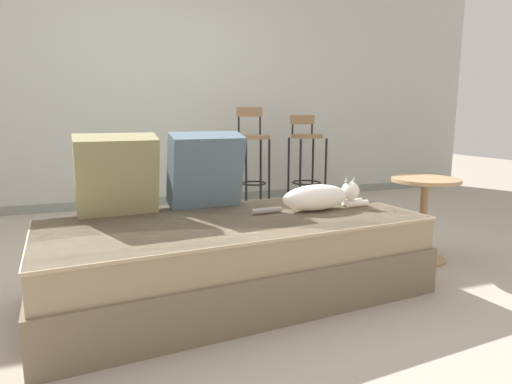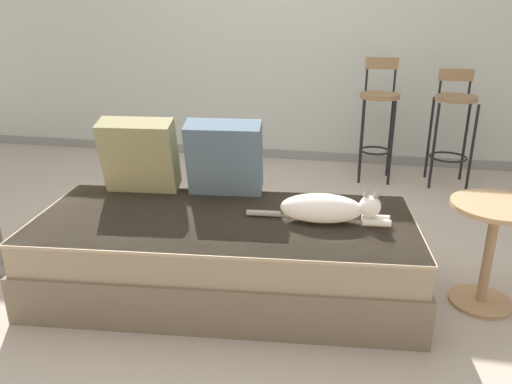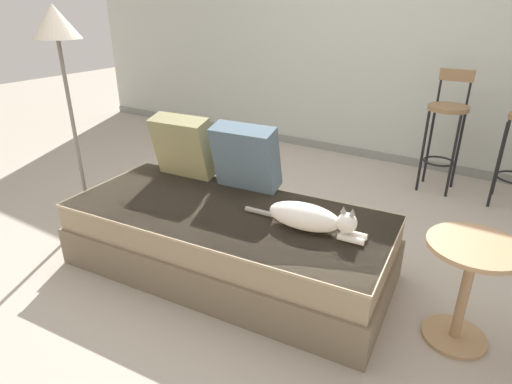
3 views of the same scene
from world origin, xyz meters
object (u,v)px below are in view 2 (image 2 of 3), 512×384
(couch, at_px, (225,254))
(cat, at_px, (327,208))
(side_table, at_px, (491,240))
(bar_stool_by_doorway, at_px, (453,116))
(throw_pillow_corner, at_px, (140,155))
(bar_stool_near_window, at_px, (379,109))
(throw_pillow_middle, at_px, (225,158))

(couch, xyz_separation_m, cat, (0.53, 0.05, 0.29))
(couch, distance_m, cat, 0.61)
(couch, relative_size, cat, 2.81)
(side_table, bearing_deg, bar_stool_by_doorway, 86.85)
(throw_pillow_corner, relative_size, bar_stool_by_doorway, 0.46)
(couch, height_order, bar_stool_near_window, bar_stool_near_window)
(throw_pillow_corner, xyz_separation_m, throw_pillow_middle, (0.50, 0.05, 0.00))
(couch, height_order, side_table, side_table)
(couch, bearing_deg, throw_pillow_corner, 153.42)
(couch, bearing_deg, throw_pillow_middle, 103.56)
(throw_pillow_middle, relative_size, cat, 0.61)
(throw_pillow_corner, bearing_deg, couch, -26.58)
(couch, relative_size, throw_pillow_corner, 4.64)
(throw_pillow_middle, height_order, bar_stool_by_doorway, bar_stool_by_doorway)
(couch, xyz_separation_m, bar_stool_by_doorway, (1.46, 2.11, 0.38))
(throw_pillow_corner, relative_size, side_table, 0.80)
(bar_stool_by_doorway, bearing_deg, side_table, -93.15)
(couch, distance_m, throw_pillow_middle, 0.56)
(side_table, bearing_deg, bar_stool_near_window, 104.50)
(throw_pillow_corner, relative_size, cat, 0.60)
(throw_pillow_corner, relative_size, bar_stool_near_window, 0.42)
(throw_pillow_corner, height_order, throw_pillow_middle, same)
(cat, bearing_deg, couch, -174.40)
(throw_pillow_middle, height_order, bar_stool_near_window, bar_stool_near_window)
(couch, relative_size, side_table, 3.70)
(bar_stool_by_doorway, relative_size, side_table, 1.74)
(throw_pillow_corner, distance_m, bar_stool_near_window, 2.31)
(couch, height_order, throw_pillow_middle, throw_pillow_middle)
(cat, distance_m, bar_stool_by_doorway, 2.26)
(throw_pillow_middle, height_order, side_table, throw_pillow_middle)
(throw_pillow_middle, height_order, cat, throw_pillow_middle)
(throw_pillow_middle, bearing_deg, couch, -76.44)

